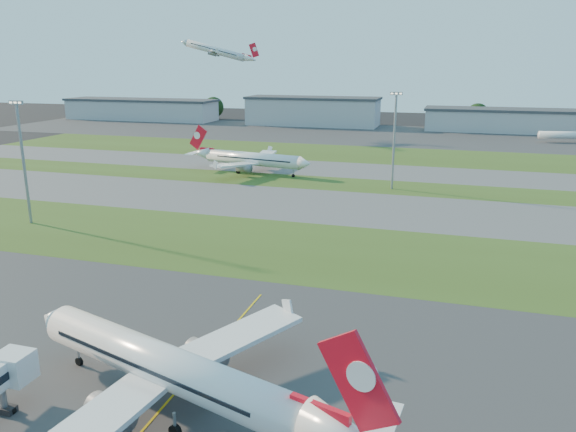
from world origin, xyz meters
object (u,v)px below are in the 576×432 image
at_px(light_mast_west, 23,154).
at_px(airliner_parked, 169,369).
at_px(airliner_taxiing, 252,159).
at_px(light_mast_centre, 394,134).
at_px(mini_jet_near, 571,135).

bearing_deg(light_mast_west, airliner_parked, -40.06).
bearing_deg(light_mast_west, airliner_taxiing, 68.59).
relative_size(airliner_parked, light_mast_west, 1.54).
bearing_deg(light_mast_west, light_mast_centre, 38.66).
distance_m(airliner_parked, mini_jet_near, 231.57).
bearing_deg(light_mast_centre, light_mast_west, -141.34).
xyz_separation_m(airliner_taxiing, light_mast_west, (-25.90, -66.07, 10.46)).
xyz_separation_m(airliner_taxiing, light_mast_centre, (44.10, -10.07, 10.46)).
bearing_deg(airliner_taxiing, mini_jet_near, -125.80).
relative_size(airliner_taxiing, light_mast_west, 1.53).
height_order(airliner_parked, light_mast_west, light_mast_west).
xyz_separation_m(mini_jet_near, light_mast_centre, (-62.13, -113.13, 11.53)).
distance_m(airliner_parked, light_mast_west, 80.22).
xyz_separation_m(airliner_parked, light_mast_west, (-60.89, 51.20, 10.33)).
bearing_deg(airliner_parked, light_mast_west, 157.35).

